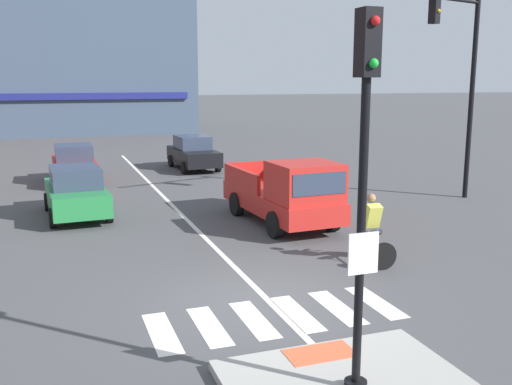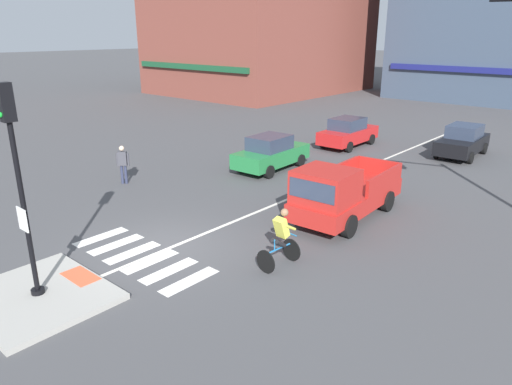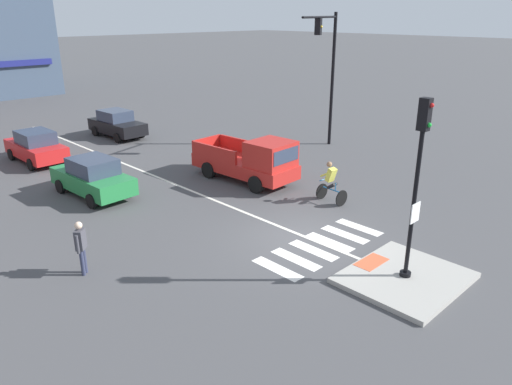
# 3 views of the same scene
# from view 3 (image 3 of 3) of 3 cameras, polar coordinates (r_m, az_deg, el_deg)

# --- Properties ---
(ground_plane) EXTENTS (300.00, 300.00, 0.00)m
(ground_plane) POSITION_cam_3_polar(r_m,az_deg,el_deg) (16.68, 5.59, -5.43)
(ground_plane) COLOR #474749
(traffic_island) EXTENTS (3.43, 2.95, 0.15)m
(traffic_island) POSITION_cam_3_polar(r_m,az_deg,el_deg) (14.79, 17.08, -9.56)
(traffic_island) COLOR #A3A099
(traffic_island) RESTS_ON ground
(tactile_pad_front) EXTENTS (1.10, 0.60, 0.01)m
(tactile_pad_front) POSITION_cam_3_polar(r_m,az_deg,el_deg) (15.23, 13.41, -7.94)
(tactile_pad_front) COLOR #DB5B38
(tactile_pad_front) RESTS_ON traffic_island
(signal_pole) EXTENTS (0.44, 0.38, 5.08)m
(signal_pole) POSITION_cam_3_polar(r_m,az_deg,el_deg) (13.56, 18.47, 2.00)
(signal_pole) COLOR black
(signal_pole) RESTS_ON traffic_island
(crosswalk_stripe_a) EXTENTS (0.44, 1.80, 0.01)m
(crosswalk_stripe_a) POSITION_cam_3_polar(r_m,az_deg,el_deg) (14.78, 2.50, -8.93)
(crosswalk_stripe_a) COLOR silver
(crosswalk_stripe_a) RESTS_ON ground
(crosswalk_stripe_b) EXTENTS (0.44, 1.80, 0.01)m
(crosswalk_stripe_b) POSITION_cam_3_polar(r_m,az_deg,el_deg) (15.35, 4.72, -7.81)
(crosswalk_stripe_b) COLOR silver
(crosswalk_stripe_b) RESTS_ON ground
(crosswalk_stripe_c) EXTENTS (0.44, 1.80, 0.01)m
(crosswalk_stripe_c) POSITION_cam_3_polar(r_m,az_deg,el_deg) (15.94, 6.76, -6.76)
(crosswalk_stripe_c) COLOR silver
(crosswalk_stripe_c) RESTS_ON ground
(crosswalk_stripe_d) EXTENTS (0.44, 1.80, 0.01)m
(crosswalk_stripe_d) POSITION_cam_3_polar(r_m,az_deg,el_deg) (16.55, 8.65, -5.78)
(crosswalk_stripe_d) COLOR silver
(crosswalk_stripe_d) RESTS_ON ground
(crosswalk_stripe_e) EXTENTS (0.44, 1.80, 0.01)m
(crosswalk_stripe_e) POSITION_cam_3_polar(r_m,az_deg,el_deg) (17.18, 10.40, -4.87)
(crosswalk_stripe_e) COLOR silver
(crosswalk_stripe_e) RESTS_ON ground
(crosswalk_stripe_f) EXTENTS (0.44, 1.80, 0.01)m
(crosswalk_stripe_f) POSITION_cam_3_polar(r_m,az_deg,el_deg) (17.84, 12.02, -4.01)
(crosswalk_stripe_f) COLOR silver
(crosswalk_stripe_f) RESTS_ON ground
(lane_centre_line) EXTENTS (0.14, 28.00, 0.01)m
(lane_centre_line) POSITION_cam_3_polar(r_m,az_deg,el_deg) (23.93, -12.72, 2.28)
(lane_centre_line) COLOR silver
(lane_centre_line) RESTS_ON ground
(traffic_light_mast) EXTENTS (4.34, 1.41, 7.28)m
(traffic_light_mast) POSITION_cam_3_polar(r_m,az_deg,el_deg) (27.42, 8.50, 14.84)
(traffic_light_mast) COLOR black
(traffic_light_mast) RESTS_ON ground
(car_black_eastbound_distant) EXTENTS (1.98, 4.17, 1.64)m
(car_black_eastbound_distant) POSITION_cam_3_polar(r_m,az_deg,el_deg) (31.34, -16.04, 7.76)
(car_black_eastbound_distant) COLOR black
(car_black_eastbound_distant) RESTS_ON ground
(car_green_westbound_far) EXTENTS (2.01, 4.19, 1.64)m
(car_green_westbound_far) POSITION_cam_3_polar(r_m,az_deg,el_deg) (21.31, -18.64, 1.73)
(car_green_westbound_far) COLOR #237A3D
(car_green_westbound_far) RESTS_ON ground
(car_red_westbound_distant) EXTENTS (1.89, 4.12, 1.64)m
(car_red_westbound_distant) POSITION_cam_3_polar(r_m,az_deg,el_deg) (27.29, -24.44, 4.93)
(car_red_westbound_distant) COLOR red
(car_red_westbound_distant) RESTS_ON ground
(pickup_truck_red_eastbound_mid) EXTENTS (2.28, 5.20, 2.08)m
(pickup_truck_red_eastbound_mid) POSITION_cam_3_polar(r_m,az_deg,el_deg) (21.79, -0.51, 3.69)
(pickup_truck_red_eastbound_mid) COLOR red
(pickup_truck_red_eastbound_mid) RESTS_ON ground
(cyclist) EXTENTS (0.74, 1.13, 1.68)m
(cyclist) POSITION_cam_3_polar(r_m,az_deg,el_deg) (19.68, 8.81, 1.27)
(cyclist) COLOR black
(cyclist) RESTS_ON ground
(pedestrian_at_curb_left) EXTENTS (0.43, 0.41, 1.67)m
(pedestrian_at_curb_left) POSITION_cam_3_polar(r_m,az_deg,el_deg) (14.94, -19.89, -5.68)
(pedestrian_at_curb_left) COLOR #2D334C
(pedestrian_at_curb_left) RESTS_ON ground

